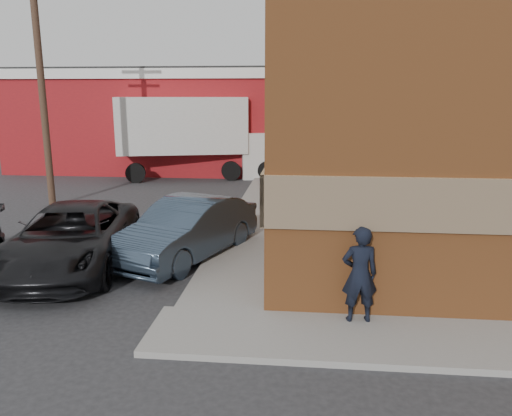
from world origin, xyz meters
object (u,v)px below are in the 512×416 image
(sedan, at_px, (187,229))
(suv_a, at_px, (71,238))
(utility_pole, at_px, (41,80))
(box_truck, at_px, (198,132))
(warehouse, at_px, (165,119))
(man, at_px, (359,274))
(brick_building, at_px, (494,81))

(sedan, xyz_separation_m, suv_a, (-2.71, -1.01, -0.01))
(utility_pole, height_order, box_truck, utility_pole)
(warehouse, relative_size, suv_a, 2.92)
(suv_a, distance_m, box_truck, 13.94)
(sedan, distance_m, suv_a, 2.89)
(warehouse, distance_m, sedan, 17.55)
(warehouse, distance_m, utility_pole, 11.27)
(warehouse, relative_size, utility_pole, 1.81)
(warehouse, distance_m, suv_a, 17.95)
(warehouse, height_order, sedan, warehouse)
(utility_pole, relative_size, box_truck, 1.04)
(warehouse, distance_m, box_truck, 4.73)
(man, bearing_deg, suv_a, -28.67)
(suv_a, xyz_separation_m, box_truck, (0.28, 13.85, 1.59))
(sedan, xyz_separation_m, box_truck, (-2.42, 12.83, 1.58))
(warehouse, bearing_deg, sedan, -72.65)
(sedan, relative_size, box_truck, 0.55)
(brick_building, height_order, suv_a, brick_building)
(utility_pole, relative_size, man, 4.96)
(man, height_order, sedan, man)
(sedan, bearing_deg, utility_pole, 161.33)
(man, height_order, box_truck, box_truck)
(suv_a, bearing_deg, box_truck, 79.93)
(warehouse, relative_size, box_truck, 1.88)
(brick_building, relative_size, warehouse, 1.12)
(box_truck, bearing_deg, suv_a, -105.21)
(man, xyz_separation_m, box_truck, (-6.50, 16.44, 1.34))
(sedan, bearing_deg, man, -20.07)
(brick_building, bearing_deg, warehouse, 142.80)
(utility_pole, height_order, sedan, utility_pole)
(utility_pole, bearing_deg, sedan, -40.10)
(sedan, distance_m, box_truck, 13.16)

